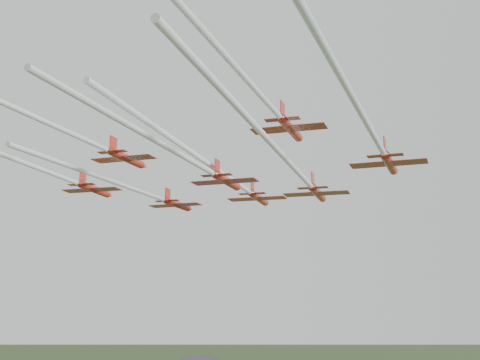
{
  "coord_description": "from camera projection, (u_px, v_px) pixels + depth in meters",
  "views": [
    {
      "loc": [
        -2.43,
        -94.94,
        40.15
      ],
      "look_at": [
        3.44,
        -0.16,
        59.69
      ],
      "focal_mm": 50.0,
      "sensor_mm": 36.0,
      "label": 1
    }
  ],
  "objects": [
    {
      "name": "jet_row3_mid",
      "position": [
        196.0,
        163.0,
        81.96
      ],
      "size": [
        21.61,
        48.41,
        2.76
      ],
      "rotation": [
        0.0,
        0.0,
        -0.38
      ],
      "color": "red"
    },
    {
      "name": "jet_row4_right",
      "position": [
        261.0,
        96.0,
        65.15
      ],
      "size": [
        21.26,
        48.91,
        2.58
      ],
      "rotation": [
        0.0,
        0.0,
        -0.37
      ],
      "color": "red"
    },
    {
      "name": "jet_row2_right",
      "position": [
        294.0,
        168.0,
        83.18
      ],
      "size": [
        25.6,
        65.22,
        2.9
      ],
      "rotation": [
        0.0,
        0.0,
        -0.34
      ],
      "color": "red"
    },
    {
      "name": "jet_lead",
      "position": [
        231.0,
        179.0,
        98.31
      ],
      "size": [
        25.12,
        63.82,
        2.96
      ],
      "rotation": [
        0.0,
        0.0,
        -0.34
      ],
      "color": "red"
    },
    {
      "name": "jet_row4_left",
      "position": [
        56.0,
        126.0,
        70.02
      ],
      "size": [
        24.75,
        54.4,
        2.44
      ],
      "rotation": [
        0.0,
        0.0,
        -0.4
      ],
      "color": "red"
    },
    {
      "name": "jet_row2_left",
      "position": [
        147.0,
        194.0,
        96.94
      ],
      "size": [
        20.64,
        42.73,
        2.51
      ],
      "rotation": [
        0.0,
        0.0,
        -0.42
      ],
      "color": "red"
    },
    {
      "name": "jet_row3_left",
      "position": [
        54.0,
        174.0,
        88.19
      ],
      "size": [
        19.09,
        48.01,
        2.62
      ],
      "rotation": [
        0.0,
        0.0,
        -0.33
      ],
      "color": "red"
    },
    {
      "name": "jet_row3_right",
      "position": [
        368.0,
        126.0,
        67.04
      ],
      "size": [
        28.45,
        63.03,
        2.82
      ],
      "rotation": [
        0.0,
        0.0,
        -0.39
      ],
      "color": "red"
    }
  ]
}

